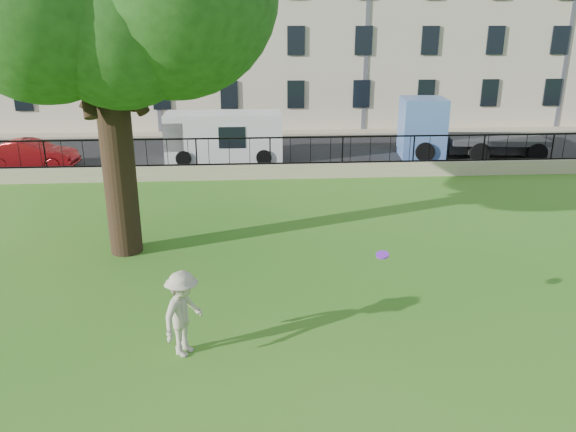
{
  "coord_description": "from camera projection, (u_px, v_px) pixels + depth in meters",
  "views": [
    {
      "loc": [
        -0.86,
        -10.61,
        6.07
      ],
      "look_at": [
        0.14,
        3.5,
        1.23
      ],
      "focal_mm": 35.0,
      "sensor_mm": 36.0,
      "label": 1
    }
  ],
  "objects": [
    {
      "name": "ground",
      "position": [
        293.0,
        323.0,
        12.03
      ],
      "size": [
        120.0,
        120.0,
        0.0
      ],
      "primitive_type": "plane",
      "color": "#2E761C",
      "rests_on": "ground"
    },
    {
      "name": "sidewalk",
      "position": [
        263.0,
        133.0,
        32.68
      ],
      "size": [
        60.0,
        1.4,
        0.12
      ],
      "primitive_type": "cube",
      "color": "gray",
      "rests_on": "ground"
    },
    {
      "name": "frisbee",
      "position": [
        382.0,
        255.0,
        11.44
      ],
      "size": [
        0.28,
        0.27,
        0.12
      ],
      "primitive_type": "cylinder",
      "rotation": [
        0.21,
        -0.14,
        0.0
      ],
      "color": "purple"
    },
    {
      "name": "retaining_wall",
      "position": [
        270.0,
        171.0,
        23.26
      ],
      "size": [
        50.0,
        0.4,
        0.6
      ],
      "primitive_type": "cube",
      "color": "gray",
      "rests_on": "ground"
    },
    {
      "name": "street",
      "position": [
        267.0,
        154.0,
        27.79
      ],
      "size": [
        60.0,
        9.0,
        0.01
      ],
      "primitive_type": "cube",
      "color": "black",
      "rests_on": "ground"
    },
    {
      "name": "man",
      "position": [
        183.0,
        314.0,
        10.65
      ],
      "size": [
        1.09,
        1.28,
        1.72
      ],
      "primitive_type": "imported",
      "rotation": [
        0.0,
        0.0,
        1.08
      ],
      "color": "#B4AB92",
      "rests_on": "ground"
    },
    {
      "name": "building_row",
      "position": [
        259.0,
        10.0,
        35.81
      ],
      "size": [
        56.4,
        10.4,
        13.8
      ],
      "color": "beige",
      "rests_on": "ground"
    },
    {
      "name": "iron_railing",
      "position": [
        270.0,
        151.0,
        22.99
      ],
      "size": [
        50.0,
        0.05,
        1.13
      ],
      "color": "black",
      "rests_on": "retaining_wall"
    },
    {
      "name": "blue_truck",
      "position": [
        471.0,
        128.0,
        26.77
      ],
      "size": [
        6.86,
        3.09,
        2.78
      ],
      "primitive_type": "cube",
      "rotation": [
        0.0,
        0.0,
        -0.11
      ],
      "color": "#4F75BA",
      "rests_on": "street"
    },
    {
      "name": "red_sedan",
      "position": [
        32.0,
        154.0,
        24.72
      ],
      "size": [
        3.92,
        1.52,
        1.27
      ],
      "primitive_type": "imported",
      "rotation": [
        0.0,
        0.0,
        1.53
      ],
      "color": "maroon",
      "rests_on": "street"
    },
    {
      "name": "white_van",
      "position": [
        224.0,
        137.0,
        26.07
      ],
      "size": [
        5.33,
        2.11,
        2.23
      ],
      "primitive_type": "cube",
      "rotation": [
        0.0,
        0.0,
        -0.01
      ],
      "color": "silver",
      "rests_on": "street"
    }
  ]
}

